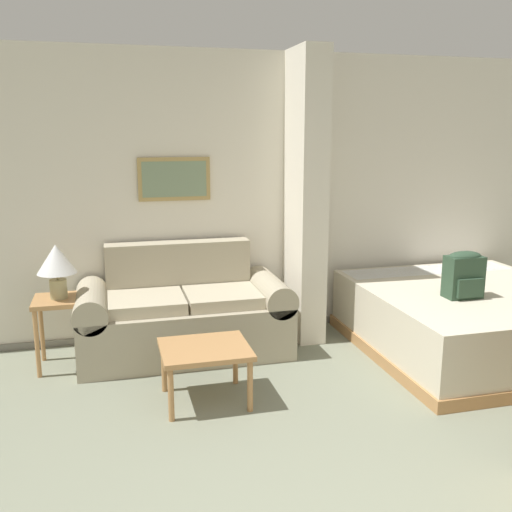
{
  "coord_description": "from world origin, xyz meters",
  "views": [
    {
      "loc": [
        -1.1,
        -1.56,
        1.89
      ],
      "look_at": [
        -0.13,
        2.15,
        1.05
      ],
      "focal_mm": 40.0,
      "sensor_mm": 36.0,
      "label": 1
    }
  ],
  "objects_px": {
    "couch": "(184,315)",
    "table_lamp": "(56,262)",
    "coffee_table": "(205,354)",
    "bed": "(469,319)",
    "backpack": "(464,274)"
  },
  "relations": [
    {
      "from": "couch",
      "to": "table_lamp",
      "type": "height_order",
      "value": "table_lamp"
    },
    {
      "from": "table_lamp",
      "to": "coffee_table",
      "type": "bearing_deg",
      "value": -41.31
    },
    {
      "from": "table_lamp",
      "to": "bed",
      "type": "distance_m",
      "value": 3.51
    },
    {
      "from": "coffee_table",
      "to": "table_lamp",
      "type": "xyz_separation_m",
      "value": [
        -1.02,
        0.9,
        0.52
      ]
    },
    {
      "from": "backpack",
      "to": "coffee_table",
      "type": "bearing_deg",
      "value": -175.36
    },
    {
      "from": "coffee_table",
      "to": "bed",
      "type": "bearing_deg",
      "value": 9.03
    },
    {
      "from": "table_lamp",
      "to": "backpack",
      "type": "xyz_separation_m",
      "value": [
        3.19,
        -0.72,
        -0.12
      ]
    },
    {
      "from": "couch",
      "to": "bed",
      "type": "height_order",
      "value": "couch"
    },
    {
      "from": "bed",
      "to": "backpack",
      "type": "bearing_deg",
      "value": -138.94
    },
    {
      "from": "table_lamp",
      "to": "backpack",
      "type": "height_order",
      "value": "table_lamp"
    },
    {
      "from": "table_lamp",
      "to": "bed",
      "type": "relative_size",
      "value": 0.22
    },
    {
      "from": "table_lamp",
      "to": "bed",
      "type": "height_order",
      "value": "table_lamp"
    },
    {
      "from": "couch",
      "to": "backpack",
      "type": "xyz_separation_m",
      "value": [
        2.19,
        -0.8,
        0.42
      ]
    },
    {
      "from": "coffee_table",
      "to": "backpack",
      "type": "distance_m",
      "value": 2.21
    },
    {
      "from": "couch",
      "to": "bed",
      "type": "distance_m",
      "value": 2.49
    }
  ]
}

